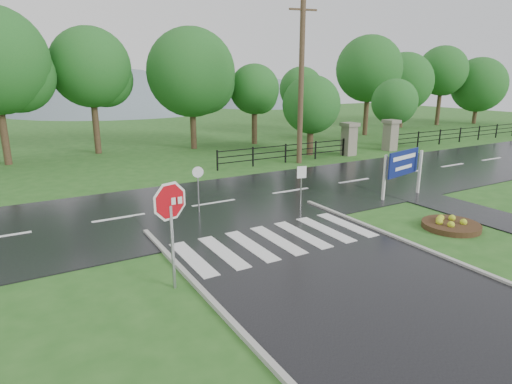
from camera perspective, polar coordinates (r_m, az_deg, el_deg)
ground at (r=10.88m, az=17.82°, el=-14.79°), size 120.00×120.00×0.00m
main_road at (r=18.45m, az=-5.64°, el=-1.59°), size 90.00×8.00×0.04m
walkway at (r=19.47m, az=26.08°, el=-2.21°), size 2.20×11.00×0.04m
crosswalk at (r=14.27m, az=2.84°, el=-6.38°), size 6.50×2.80×0.02m
pillar_west at (r=30.28m, az=12.31°, el=7.02°), size 1.00×1.00×2.24m
pillar_east at (r=33.09m, az=17.49°, el=7.34°), size 1.00×1.00×2.24m
fence_west at (r=27.12m, az=3.97°, el=5.43°), size 9.58×0.08×1.20m
fence_east at (r=41.67m, az=27.60°, el=7.19°), size 20.58×0.08×1.20m
hills at (r=74.87m, az=-20.71°, el=-1.98°), size 102.00×48.00×48.00m
treeline at (r=31.67m, az=-14.67°, el=5.06°), size 83.20×5.20×10.00m
stop_sign at (r=10.77m, az=-11.32°, el=-2.60°), size 1.27×0.43×3.00m
estate_billboard at (r=20.12m, az=19.06°, el=3.40°), size 2.41×0.61×2.15m
flower_bed at (r=16.94m, az=24.58°, el=-3.95°), size 2.01×2.01×0.40m
reg_sign_small at (r=17.42m, az=6.08°, el=1.84°), size 0.39×0.11×1.80m
reg_sign_round at (r=16.94m, az=-7.72°, el=1.17°), size 0.43×0.13×1.91m
utility_pole_east at (r=26.72m, az=6.04°, el=14.40°), size 1.72×0.47×9.78m
entrance_tree_left at (r=29.79m, az=7.38°, el=11.46°), size 3.93×3.93×5.41m
entrance_tree_right at (r=35.23m, az=17.99°, el=11.32°), size 3.49×3.49×5.14m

